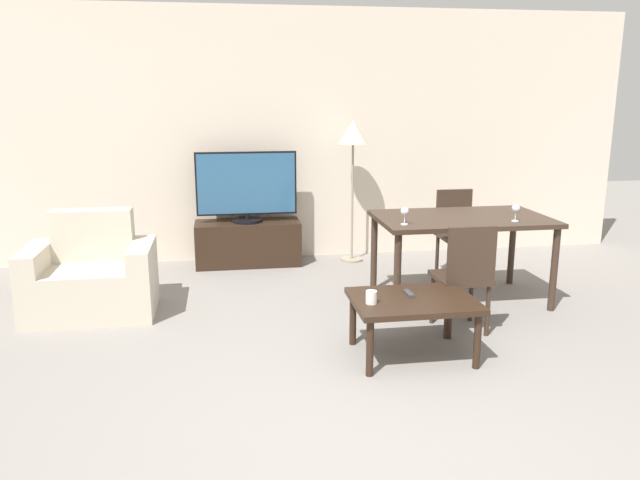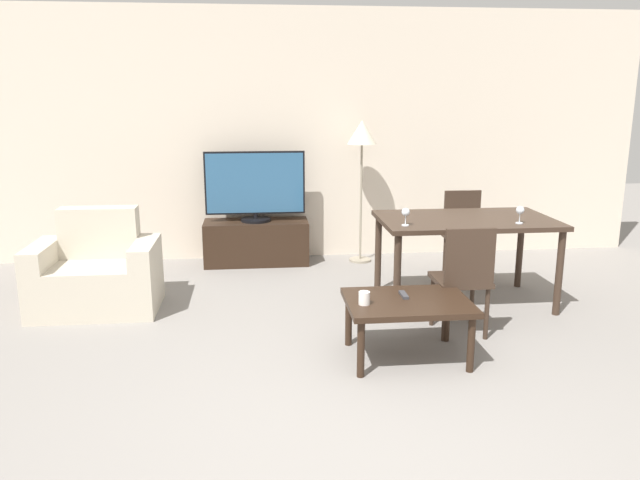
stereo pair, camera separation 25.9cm
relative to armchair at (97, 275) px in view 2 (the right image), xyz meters
The scene contains 14 objects.
ground_plane 3.02m from the armchair, 51.31° to the right, with size 18.00×18.00×0.00m, color gray.
wall_back 2.70m from the armchair, 40.87° to the left, with size 7.61×0.06×2.70m.
armchair is the anchor object (origin of this frame).
tv_stand 1.91m from the armchair, 44.53° to the left, with size 1.11×0.44×0.47m.
tv 1.98m from the armchair, 44.47° to the left, with size 1.06×0.32×0.75m.
coffee_table 2.70m from the armchair, 28.06° to the right, with size 0.85×0.64×0.43m.
dining_table 3.19m from the armchair, ahead, with size 1.48×0.90×0.76m.
dining_chair_near 3.05m from the armchair, 17.52° to the right, with size 0.40×0.40×0.86m.
dining_chair_far 3.48m from the armchair, ahead, with size 0.40×0.40×0.86m.
floor_lamp 2.99m from the armchair, 27.63° to the left, with size 0.31×0.31×1.53m.
remote_primary 2.66m from the armchair, 26.70° to the right, with size 0.04×0.15×0.02m.
cup_white_near 2.47m from the armchair, 32.82° to the right, with size 0.08×0.08×0.09m.
wine_glass_left 3.59m from the armchair, ahead, with size 0.07×0.07×0.15m.
wine_glass_center 2.66m from the armchair, ahead, with size 0.07×0.07×0.15m.
Camera 2 is at (-0.52, -2.91, 1.82)m, focal length 35.00 mm.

